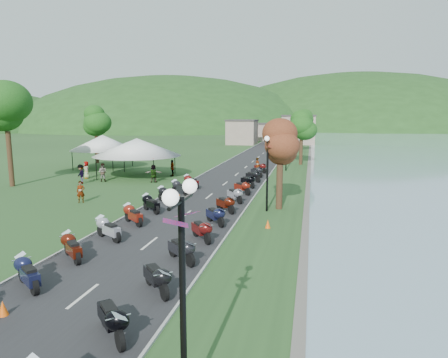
# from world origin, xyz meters

# --- Properties ---
(road) EXTENTS (7.00, 120.00, 0.02)m
(road) POSITION_xyz_m (0.00, 40.00, 0.01)
(road) COLOR #272729
(road) RESTS_ON ground
(hills_backdrop) EXTENTS (360.00, 120.00, 76.00)m
(hills_backdrop) POSITION_xyz_m (0.00, 200.00, 0.00)
(hills_backdrop) COLOR #285621
(hills_backdrop) RESTS_ON ground
(far_building) EXTENTS (18.00, 16.00, 5.00)m
(far_building) POSITION_xyz_m (-2.00, 85.00, 2.50)
(far_building) COLOR gray
(far_building) RESTS_ON ground
(moto_row_left) EXTENTS (2.60, 35.29, 1.10)m
(moto_row_left) POSITION_xyz_m (-2.39, 8.65, 0.55)
(moto_row_left) COLOR #331411
(moto_row_left) RESTS_ON ground
(moto_row_right) EXTENTS (2.60, 36.46, 1.10)m
(moto_row_right) POSITION_xyz_m (2.39, 18.83, 0.55)
(moto_row_right) COLOR #331411
(moto_row_right) RESTS_ON ground
(streetlamp_near) EXTENTS (1.40, 1.40, 5.00)m
(streetlamp_near) POSITION_xyz_m (5.26, -0.57, 2.50)
(streetlamp_near) COLOR black
(streetlamp_near) RESTS_ON ground
(vendor_tent_main) EXTENTS (6.00, 6.00, 4.00)m
(vendor_tent_main) POSITION_xyz_m (-9.73, 30.14, 2.00)
(vendor_tent_main) COLOR white
(vendor_tent_main) RESTS_ON ground
(vendor_tent_side) EXTENTS (5.07, 5.07, 4.00)m
(vendor_tent_side) POSITION_xyz_m (-16.59, 35.51, 2.00)
(vendor_tent_side) COLOR white
(vendor_tent_side) RESTS_ON ground
(tree_park_left) EXTENTS (4.04, 4.04, 11.22)m
(tree_park_left) POSITION_xyz_m (-18.51, 22.58, 5.61)
(tree_park_left) COLOR #23631B
(tree_park_left) RESTS_ON ground
(tree_lakeside) EXTENTS (2.52, 2.52, 7.01)m
(tree_lakeside) POSITION_xyz_m (5.74, 18.88, 3.50)
(tree_lakeside) COLOR #23631B
(tree_lakeside) RESTS_ON ground
(pedestrian_a) EXTENTS (0.72, 0.64, 1.61)m
(pedestrian_a) POSITION_xyz_m (-8.63, 17.78, 0.00)
(pedestrian_a) COLOR slate
(pedestrian_a) RESTS_ON ground
(pedestrian_b) EXTENTS (0.89, 0.52, 1.78)m
(pedestrian_b) POSITION_xyz_m (-11.83, 26.72, 0.00)
(pedestrian_b) COLOR slate
(pedestrian_b) RESTS_ON ground
(pedestrian_c) EXTENTS (1.23, 1.13, 1.83)m
(pedestrian_c) POSITION_xyz_m (-13.11, 25.02, 0.00)
(pedestrian_c) COLOR slate
(pedestrian_c) RESTS_ON ground
(traffic_cone_near) EXTENTS (0.33, 0.33, 0.51)m
(traffic_cone_near) POSITION_xyz_m (-1.74, 2.19, 0.26)
(traffic_cone_near) COLOR #F2590C
(traffic_cone_near) RESTS_ON ground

